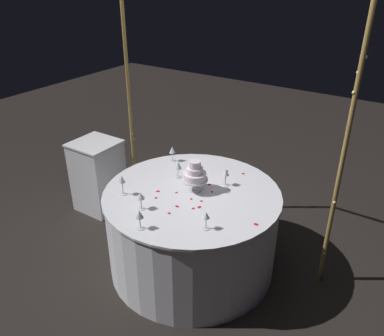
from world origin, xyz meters
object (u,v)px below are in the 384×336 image
Objects in this scene: wine_glass_2 at (172,150)px; wine_glass_6 at (139,215)px; wine_glass_0 at (226,173)px; wine_glass_1 at (122,180)px; main_table at (192,230)px; wine_glass_5 at (206,217)px; side_table at (98,176)px; wine_glass_3 at (178,166)px; tiered_cake at (194,174)px; wine_glass_4 at (141,197)px; decorative_arch at (222,86)px.

wine_glass_6 is at bearing -66.12° from wine_glass_2.
wine_glass_1 reaches higher than wine_glass_0.
wine_glass_2 is at bearing 91.88° from wine_glass_1.
main_table is 0.71m from wine_glass_5.
wine_glass_3 reaches higher than side_table.
tiered_cake is 1.82× the size of wine_glass_6.
tiered_cake is 0.27m from wine_glass_3.
wine_glass_0 is (0.17, 0.26, 0.49)m from main_table.
wine_glass_4 is (-0.19, -0.46, -0.05)m from tiered_cake.
wine_glass_1 is at bearing -140.08° from tiered_cake.
wine_glass_2 is 1.11m from wine_glass_6.
wine_glass_0 is 0.98× the size of wine_glass_3.
wine_glass_6 reaches higher than wine_glass_5.
wine_glass_6 reaches higher than main_table.
wine_glass_4 is 0.56m from wine_glass_5.
main_table is 0.57m from wine_glass_3.
decorative_arch is 1.13m from wine_glass_5.
wine_glass_5 is at bearing -45.51° from main_table.
wine_glass_3 is (-0.25, 0.15, 0.50)m from main_table.
wine_glass_6 is (0.42, -0.29, -0.02)m from wine_glass_1.
wine_glass_4 is 1.00× the size of wine_glass_5.
side_table is 2.90× the size of tiered_cake.
wine_glass_0 reaches higher than side_table.
wine_glass_0 is 1.02× the size of wine_glass_6.
decorative_arch is 1.13m from wine_glass_1.
wine_glass_0 reaches higher than wine_glass_6.
side_table is at bearing 170.30° from main_table.
tiered_cake is (-0.00, -0.41, -0.64)m from decorative_arch.
main_table is at bearing 134.49° from wine_glass_5.
wine_glass_4 is at bearing -174.28° from wine_glass_5.
side_table is at bearing -179.24° from wine_glass_0.
wine_glass_4 is at bearing -118.09° from wine_glass_0.
main_table is 9.93× the size of wine_glass_6.
decorative_arch reaches higher than wine_glass_0.
decorative_arch is 1.62× the size of main_table.
wine_glass_2 is (-0.65, 0.13, -0.00)m from wine_glass_0.
tiered_cake reaches higher than wine_glass_0.
wine_glass_6 is at bearing -51.68° from wine_glass_4.
wine_glass_1 is (0.93, -0.58, 0.50)m from side_table.
decorative_arch is at bearing 88.22° from wine_glass_6.
wine_glass_2 reaches higher than wine_glass_6.
wine_glass_0 is at bearing 14.75° from wine_glass_3.
wine_glass_1 is (-0.63, -0.60, 0.02)m from wine_glass_0.
decorative_arch is at bearing 77.57° from wine_glass_4.
wine_glass_5 is (0.36, -0.41, -0.05)m from tiered_cake.
wine_glass_4 is (0.27, -0.08, -0.02)m from wine_glass_1.
wine_glass_1 is 1.22× the size of wine_glass_5.
tiered_cake reaches higher than side_table.
tiered_cake is 0.59m from wine_glass_2.
main_table is 0.67m from wine_glass_4.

